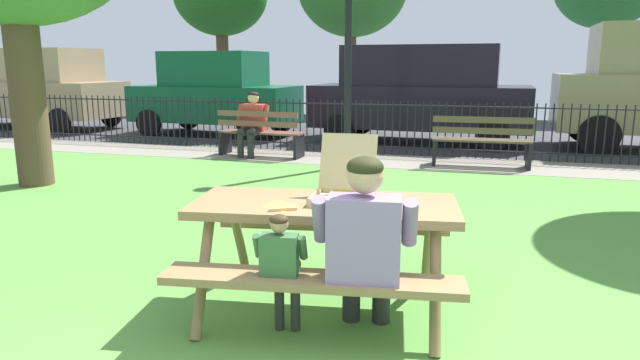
# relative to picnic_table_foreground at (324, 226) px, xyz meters

# --- Properties ---
(ground) EXTENTS (28.00, 12.27, 0.02)m
(ground) POSITION_rel_picnic_table_foreground_xyz_m (0.79, 0.69, -0.61)
(ground) COLOR #59953F
(cobblestone_walkway) EXTENTS (28.00, 1.40, 0.01)m
(cobblestone_walkway) POSITION_rel_picnic_table_foreground_xyz_m (0.79, 6.12, -0.60)
(cobblestone_walkway) COLOR gray
(street_asphalt) EXTENTS (28.00, 7.79, 0.01)m
(street_asphalt) POSITION_rel_picnic_table_foreground_xyz_m (0.79, 10.72, -0.60)
(street_asphalt) COLOR #38383D
(picnic_table_foreground) EXTENTS (1.99, 1.71, 0.79)m
(picnic_table_foreground) POSITION_rel_picnic_table_foreground_xyz_m (0.00, 0.00, 0.00)
(picnic_table_foreground) COLOR olive
(picnic_table_foreground) RESTS_ON ground
(pizza_box_open) EXTENTS (0.42, 0.50, 0.44)m
(pizza_box_open) POSITION_rel_picnic_table_foreground_xyz_m (0.11, 0.10, 0.26)
(pizza_box_open) COLOR tan
(pizza_box_open) RESTS_ON picnic_table_foreground
(pizza_slice_on_table) EXTENTS (0.28, 0.32, 0.02)m
(pizza_slice_on_table) POSITION_rel_picnic_table_foreground_xyz_m (-0.25, -0.20, 0.18)
(pizza_slice_on_table) COLOR #F0C54A
(pizza_slice_on_table) RESTS_ON picnic_table_foreground
(adult_at_table) EXTENTS (0.63, 0.63, 1.19)m
(adult_at_table) POSITION_rel_picnic_table_foreground_xyz_m (0.37, -0.45, 0.06)
(adult_at_table) COLOR #262626
(adult_at_table) RESTS_ON ground
(child_at_table) EXTENTS (0.33, 0.33, 0.84)m
(child_at_table) POSITION_rel_picnic_table_foreground_xyz_m (-0.12, -0.55, -0.09)
(child_at_table) COLOR #2D2D2D
(child_at_table) RESTS_ON ground
(iron_fence_streetside) EXTENTS (22.44, 0.03, 1.02)m
(iron_fence_streetside) POSITION_rel_picnic_table_foreground_xyz_m (0.79, 6.82, -0.08)
(iron_fence_streetside) COLOR black
(iron_fence_streetside) RESTS_ON ground
(park_bench_left) EXTENTS (1.62, 0.56, 0.85)m
(park_bench_left) POSITION_rel_picnic_table_foreground_xyz_m (-2.87, 5.98, -0.18)
(park_bench_left) COLOR brown
(park_bench_left) RESTS_ON ground
(park_bench_center) EXTENTS (1.61, 0.50, 0.85)m
(park_bench_center) POSITION_rel_picnic_table_foreground_xyz_m (1.08, 5.98, -0.18)
(park_bench_center) COLOR brown
(park_bench_center) RESTS_ON ground
(person_on_park_bench) EXTENTS (0.62, 0.60, 1.19)m
(person_on_park_bench) POSITION_rel_picnic_table_foreground_xyz_m (-3.04, 6.00, 0.06)
(person_on_park_bench) COLOR #282828
(person_on_park_bench) RESTS_ON ground
(lamp_post_walkway) EXTENTS (0.28, 0.28, 3.85)m
(lamp_post_walkway) POSITION_rel_picnic_table_foreground_xyz_m (-1.08, 5.39, 1.77)
(lamp_post_walkway) COLOR black
(lamp_post_walkway) RESTS_ON ground
(parked_car_far_left) EXTENTS (4.70, 2.16, 2.08)m
(parked_car_far_left) POSITION_rel_picnic_table_foreground_xyz_m (-10.31, 8.70, 0.50)
(parked_car_far_left) COLOR #9D8463
(parked_car_far_left) RESTS_ON ground
(parked_car_left) EXTENTS (3.99, 2.00, 1.98)m
(parked_car_left) POSITION_rel_picnic_table_foreground_xyz_m (-5.10, 8.70, 0.41)
(parked_car_left) COLOR #0E5030
(parked_car_left) RESTS_ON ground
(parked_car_center) EXTENTS (4.68, 2.12, 2.08)m
(parked_car_center) POSITION_rel_picnic_table_foreground_xyz_m (-0.23, 8.70, 0.50)
(parked_car_center) COLOR black
(parked_car_center) RESTS_ON ground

